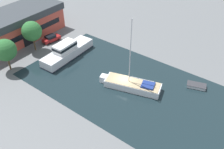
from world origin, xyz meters
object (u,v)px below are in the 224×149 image
object	(u,v)px
parked_car	(51,38)
small_dinghy	(196,86)
quay_tree_near_building	(32,31)
sailboat_moored	(132,85)
warehouse_building	(13,27)
quay_tree_by_water	(5,50)
motor_cruiser	(67,52)

from	to	relation	value
parked_car	small_dinghy	xyz separation A→B (m)	(4.59, -33.92, -0.49)
quay_tree_near_building	small_dinghy	world-z (taller)	quay_tree_near_building
parked_car	sailboat_moored	world-z (taller)	sailboat_moored
warehouse_building	sailboat_moored	xyz separation A→B (m)	(1.77, -32.29, -2.55)
quay_tree_by_water	motor_cruiser	xyz separation A→B (m)	(10.22, -5.74, -3.17)
warehouse_building	quay_tree_by_water	bearing A→B (deg)	-131.50
sailboat_moored	motor_cruiser	bearing A→B (deg)	72.31
motor_cruiser	small_dinghy	size ratio (longest dim) A/B	3.51
motor_cruiser	small_dinghy	world-z (taller)	motor_cruiser
warehouse_building	parked_car	size ratio (longest dim) A/B	5.52
small_dinghy	quay_tree_by_water	bearing A→B (deg)	-79.78
sailboat_moored	small_dinghy	size ratio (longest dim) A/B	3.60
parked_car	small_dinghy	size ratio (longest dim) A/B	1.20
quay_tree_by_water	parked_car	world-z (taller)	quay_tree_by_water
motor_cruiser	sailboat_moored	bearing A→B (deg)	175.93
warehouse_building	parked_car	bearing A→B (deg)	-60.97
quay_tree_by_water	motor_cruiser	world-z (taller)	quay_tree_by_water
parked_car	small_dinghy	distance (m)	34.23
warehouse_building	small_dinghy	xyz separation A→B (m)	(9.14, -41.54, -3.00)
parked_car	motor_cruiser	distance (m)	8.32
sailboat_moored	parked_car	bearing A→B (deg)	66.92
sailboat_moored	quay_tree_by_water	bearing A→B (deg)	97.16
warehouse_building	sailboat_moored	bearing A→B (deg)	-88.66
quay_tree_near_building	motor_cruiser	size ratio (longest dim) A/B	0.52
quay_tree_by_water	motor_cruiser	size ratio (longest dim) A/B	0.50
quay_tree_by_water	sailboat_moored	world-z (taller)	sailboat_moored
sailboat_moored	motor_cruiser	world-z (taller)	sailboat_moored
parked_car	sailboat_moored	size ratio (longest dim) A/B	0.33
sailboat_moored	motor_cruiser	size ratio (longest dim) A/B	1.02
warehouse_building	sailboat_moored	world-z (taller)	sailboat_moored
quay_tree_by_water	small_dinghy	bearing A→B (deg)	-61.42
quay_tree_near_building	small_dinghy	xyz separation A→B (m)	(9.45, -33.73, -4.34)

